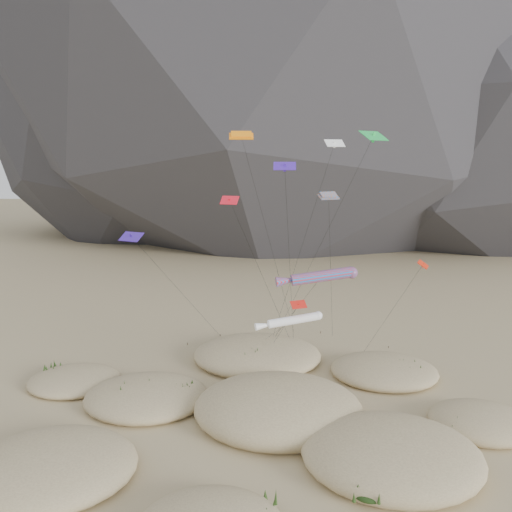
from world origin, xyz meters
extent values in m
plane|color=#CCB789|center=(0.00, 0.00, 0.00)|extent=(500.00, 500.00, 0.00)
ellipsoid|color=black|center=(8.00, 115.00, 60.00)|extent=(191.54, 147.29, 156.00)
ellipsoid|color=#2B2B30|center=(-37.00, 123.00, 44.00)|extent=(136.20, 127.83, 116.00)
ellipsoid|color=black|center=(56.00, 110.00, 38.00)|extent=(130.55, 126.41, 100.00)
ellipsoid|color=#CCB789|center=(-16.07, -5.06, 0.70)|extent=(13.00, 11.05, 3.10)
ellipsoid|color=#CCB789|center=(9.91, -2.65, 0.83)|extent=(14.17, 12.04, 3.71)
ellipsoid|color=#CCB789|center=(-11.81, 6.65, 0.57)|extent=(12.22, 10.39, 2.55)
ellipsoid|color=#CCB789|center=(1.08, 4.14, 0.97)|extent=(15.57, 13.24, 4.33)
ellipsoid|color=#CCB789|center=(19.03, 3.12, 0.54)|extent=(9.11, 7.75, 2.42)
ellipsoid|color=#CCB789|center=(-1.33, 17.39, 0.69)|extent=(15.13, 12.86, 3.07)
ellipsoid|color=#CCB789|center=(12.81, 13.76, 0.54)|extent=(11.74, 9.98, 2.39)
ellipsoid|color=#CCB789|center=(-20.46, 10.28, 0.42)|extent=(9.78, 8.31, 1.85)
ellipsoid|color=black|center=(-13.95, -3.02, 0.80)|extent=(2.01, 1.72, 0.60)
ellipsoid|color=black|center=(-0.46, -8.98, 0.50)|extent=(2.42, 2.07, 0.73)
ellipsoid|color=black|center=(8.95, -4.38, 1.00)|extent=(3.03, 2.59, 0.91)
ellipsoid|color=black|center=(7.37, -7.32, 0.80)|extent=(2.38, 2.04, 0.71)
ellipsoid|color=black|center=(-12.95, 6.91, 0.80)|extent=(2.89, 2.47, 0.87)
ellipsoid|color=black|center=(-8.08, 7.29, 0.70)|extent=(2.06, 1.76, 0.62)
ellipsoid|color=black|center=(3.89, 4.54, 1.10)|extent=(2.93, 2.51, 0.88)
ellipsoid|color=black|center=(4.87, 6.05, 1.00)|extent=(2.48, 2.13, 0.75)
ellipsoid|color=black|center=(2.41, 0.87, 0.90)|extent=(2.77, 2.37, 0.83)
ellipsoid|color=black|center=(17.20, 1.79, 0.60)|extent=(2.66, 2.27, 0.80)
ellipsoid|color=black|center=(-1.56, 15.38, 1.00)|extent=(2.90, 2.48, 0.87)
ellipsoid|color=black|center=(0.03, 14.63, 0.90)|extent=(2.52, 2.15, 0.76)
ellipsoid|color=black|center=(15.26, 13.06, 0.70)|extent=(2.46, 2.10, 0.74)
ellipsoid|color=black|center=(11.22, 12.73, 0.60)|extent=(2.10, 1.80, 0.63)
ellipsoid|color=black|center=(-23.38, 12.20, 0.50)|extent=(2.46, 2.11, 0.74)
ellipsoid|color=black|center=(-19.92, 10.09, 0.40)|extent=(1.88, 1.61, 0.56)
cylinder|color=#3F2D1E|center=(-0.04, 20.22, 0.15)|extent=(0.08, 0.08, 0.30)
cylinder|color=#3F2D1E|center=(-2.46, 23.74, 0.15)|extent=(0.08, 0.08, 0.30)
cylinder|color=#3F2D1E|center=(3.15, 21.04, 0.15)|extent=(0.08, 0.08, 0.30)
cylinder|color=#3F2D1E|center=(7.00, 26.98, 0.15)|extent=(0.08, 0.08, 0.30)
cylinder|color=#3F2D1E|center=(11.45, 19.69, 0.15)|extent=(0.08, 0.08, 0.30)
cylinder|color=#3F2D1E|center=(-6.63, 25.30, 0.15)|extent=(0.08, 0.08, 0.30)
cylinder|color=#3F2D1E|center=(15.09, 21.86, 0.15)|extent=(0.08, 0.08, 0.30)
cylinder|color=#3F2D1E|center=(-10.48, 21.93, 0.15)|extent=(0.08, 0.08, 0.30)
cylinder|color=red|center=(5.16, 8.12, 12.54)|extent=(6.09, 2.20, 1.70)
sphere|color=red|center=(8.07, 8.68, 12.78)|extent=(1.14, 1.14, 1.14)
cone|color=red|center=(1.97, 7.51, 12.25)|extent=(2.59, 1.42, 1.22)
cylinder|color=black|center=(2.69, 15.80, 6.27)|extent=(4.97, 15.37, 12.56)
cylinder|color=white|center=(2.48, 6.66, 8.62)|extent=(5.03, 2.39, 1.15)
sphere|color=white|center=(4.85, 7.47, 8.82)|extent=(0.84, 0.84, 0.84)
cone|color=white|center=(-0.12, 5.77, 8.37)|extent=(2.17, 1.34, 0.86)
cylinder|color=black|center=(0.58, 14.71, 4.31)|extent=(3.84, 16.13, 8.64)
cube|color=orange|center=(-2.86, 14.08, 25.78)|extent=(2.55, 1.21, 0.74)
cube|color=orange|center=(-2.86, 14.08, 25.97)|extent=(2.16, 0.95, 0.72)
cylinder|color=black|center=(0.25, 20.75, 12.89)|extent=(6.24, 13.37, 25.79)
cube|color=orange|center=(5.88, 10.84, 19.88)|extent=(2.25, 1.71, 0.59)
cube|color=orange|center=(5.88, 10.84, 20.07)|extent=(1.89, 1.41, 0.58)
cylinder|color=black|center=(7.20, 18.45, 9.94)|extent=(2.67, 15.24, 19.90)
cube|color=red|center=(-3.84, 10.87, 19.50)|extent=(1.96, 1.32, 0.80)
cube|color=red|center=(-3.84, 10.87, 19.35)|extent=(0.29, 0.33, 0.59)
cylinder|color=black|center=(-0.35, 15.96, 9.77)|extent=(7.01, 10.19, 19.46)
cube|color=green|center=(10.27, 12.30, 25.72)|extent=(3.16, 2.96, 0.97)
cube|color=green|center=(10.27, 12.30, 25.57)|extent=(0.42, 0.40, 0.98)
cylinder|color=black|center=(5.11, 16.26, 12.89)|extent=(10.35, 7.95, 25.68)
cube|color=#3A1BA1|center=(-13.72, 10.53, 15.84)|extent=(2.62, 2.04, 0.78)
cube|color=#3A1BA1|center=(-13.72, 10.53, 15.69)|extent=(0.33, 0.28, 0.80)
cylinder|color=black|center=(-10.18, 17.92, 7.95)|extent=(7.12, 14.80, 15.81)
cube|color=white|center=(7.10, 17.69, 25.17)|extent=(2.33, 1.65, 0.82)
cube|color=white|center=(7.10, 17.69, 25.02)|extent=(0.31, 0.31, 0.72)
cylinder|color=black|center=(3.53, 18.95, 12.61)|extent=(7.17, 2.55, 25.13)
cube|color=#FF290D|center=(15.46, 10.94, 13.17)|extent=(1.57, 2.01, 0.65)
cube|color=#FF290D|center=(15.46, 10.94, 13.02)|extent=(0.25, 0.27, 0.62)
cylinder|color=black|center=(13.46, 15.32, 6.61)|extent=(4.04, 8.77, 13.13)
cube|color=#401DAC|center=(1.53, 9.10, 22.85)|extent=(2.10, 1.13, 0.76)
cube|color=#401DAC|center=(1.53, 9.10, 22.70)|extent=(0.25, 0.21, 0.72)
cylinder|color=black|center=(2.34, 15.07, 11.45)|extent=(1.64, 11.96, 22.81)
cube|color=red|center=(2.92, 6.62, 10.16)|extent=(1.67, 1.27, 0.60)
cube|color=red|center=(2.92, 6.62, 10.01)|extent=(0.24, 0.25, 0.51)
cylinder|color=black|center=(1.44, 13.42, 5.10)|extent=(3.00, 13.62, 10.13)
camera|label=1|loc=(0.73, -38.25, 23.58)|focal=35.00mm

